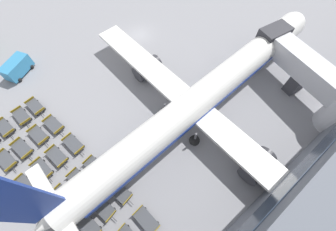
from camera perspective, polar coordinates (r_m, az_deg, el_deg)
ground_plane at (r=38.64m, az=-8.04°, el=21.24°), size 500.00×500.00×0.00m
jet_bridge at (r=32.54m, az=35.83°, el=7.54°), size 16.62×6.36×5.90m
airplane at (r=25.43m, az=8.83°, el=4.39°), size 37.62×43.67×13.78m
service_van at (r=38.43m, az=-36.36°, el=10.70°), size 3.85×4.64×2.27m
baggage_dolly_row_near_col_b at (r=31.39m, az=-38.25°, el=-9.71°), size 3.55×2.01×0.92m
baggage_dolly_row_near_col_c at (r=28.92m, az=-34.83°, el=-15.83°), size 3.55×2.01×0.92m
baggage_dolly_row_near_col_d at (r=27.09m, az=-30.87°, el=-22.14°), size 3.54×1.85×0.92m
baggage_dolly_row_mid_a_col_a at (r=33.75m, az=-38.49°, el=-2.68°), size 3.55×1.94×0.92m
baggage_dolly_row_mid_a_col_b at (r=30.94m, az=-35.37°, el=-7.48°), size 3.55×2.00×0.92m
baggage_dolly_row_mid_a_col_c at (r=28.57m, az=-31.54°, el=-12.64°), size 3.55×1.88×0.92m
baggage_dolly_row_mid_a_col_d at (r=26.53m, az=-26.93°, el=-19.49°), size 3.55×1.97×0.92m
baggage_dolly_row_mid_a_col_e at (r=25.13m, az=-21.17°, el=-26.63°), size 3.55×1.88×0.92m
baggage_dolly_row_mid_b_col_a at (r=33.40m, az=-35.46°, el=-0.19°), size 3.54×1.80×0.92m
baggage_dolly_row_mid_b_col_b at (r=30.68m, az=-32.23°, el=-4.66°), size 3.55×1.93×0.92m
baggage_dolly_row_mid_b_col_c at (r=28.30m, az=-28.36°, el=-9.93°), size 3.55×1.92×0.92m
baggage_dolly_row_mid_b_col_d at (r=26.27m, az=-23.41°, el=-16.19°), size 3.55×1.89×0.92m
baggage_dolly_row_mid_b_col_e at (r=24.85m, az=-17.62°, el=-23.19°), size 3.55×2.01×0.92m
baggage_dolly_row_far_col_a at (r=33.29m, az=-32.82°, el=2.10°), size 3.55×1.88×0.92m
baggage_dolly_row_far_col_b at (r=30.44m, az=-29.07°, el=-2.29°), size 3.55×1.94×0.92m
baggage_dolly_row_far_col_c at (r=28.06m, az=-24.68°, el=-7.22°), size 3.55×1.89×0.92m
baggage_dolly_row_far_col_d at (r=26.05m, az=-19.46°, el=-13.34°), size 3.55×1.93×0.92m
baggage_dolly_row_far_col_e at (r=24.65m, az=-13.25°, el=-19.84°), size 3.55×1.95×0.92m
baggage_dolly_row_far_col_f at (r=23.90m, az=-5.98°, el=-26.93°), size 3.53×1.77×0.92m
stand_guidance_stripe at (r=26.72m, az=-10.71°, el=-6.57°), size 1.56×22.31×0.01m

